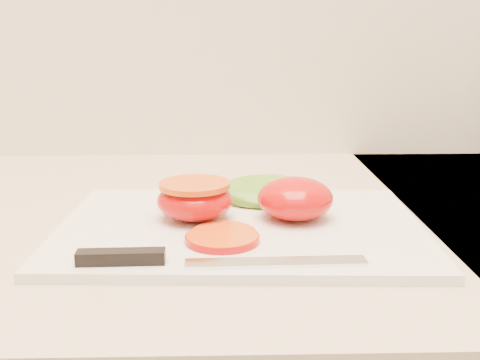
{
  "coord_description": "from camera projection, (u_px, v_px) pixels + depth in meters",
  "views": [
    {
      "loc": [
        -0.05,
        0.99,
        1.14
      ],
      "look_at": [
        -0.03,
        1.61,
        0.99
      ],
      "focal_mm": 45.0,
      "sensor_mm": 36.0,
      "label": 1
    }
  ],
  "objects": [
    {
      "name": "knife",
      "position": [
        182.0,
        259.0,
        0.53
      ],
      "size": [
        0.26,
        0.03,
        0.01
      ],
      "rotation": [
        0.0,
        0.0,
        0.03
      ],
      "color": "silver",
      "rests_on": "cutting_board"
    },
    {
      "name": "lettuce_leaf_0",
      "position": [
        268.0,
        191.0,
        0.72
      ],
      "size": [
        0.12,
        0.1,
        0.02
      ],
      "primitive_type": "ellipsoid",
      "rotation": [
        0.0,
        0.0,
        0.15
      ],
      "color": "#5A9C29",
      "rests_on": "cutting_board"
    },
    {
      "name": "tomato_half_dome",
      "position": [
        295.0,
        198.0,
        0.65
      ],
      "size": [
        0.08,
        0.08,
        0.05
      ],
      "primitive_type": "ellipsoid",
      "color": "#C70504",
      "rests_on": "cutting_board"
    },
    {
      "name": "tomato_slice_1",
      "position": [
        224.0,
        233.0,
        0.6
      ],
      "size": [
        0.06,
        0.06,
        0.01
      ],
      "primitive_type": "cylinder",
      "color": "orange",
      "rests_on": "cutting_board"
    },
    {
      "name": "tomato_slice_0",
      "position": [
        222.0,
        238.0,
        0.58
      ],
      "size": [
        0.07,
        0.07,
        0.01
      ],
      "primitive_type": "cylinder",
      "color": "orange",
      "rests_on": "cutting_board"
    },
    {
      "name": "tomato_half_cut",
      "position": [
        195.0,
        199.0,
        0.65
      ],
      "size": [
        0.08,
        0.08,
        0.04
      ],
      "color": "#C70504",
      "rests_on": "cutting_board"
    },
    {
      "name": "cutting_board",
      "position": [
        240.0,
        228.0,
        0.64
      ],
      "size": [
        0.39,
        0.29,
        0.01
      ],
      "primitive_type": "cube",
      "rotation": [
        0.0,
        0.0,
        -0.04
      ],
      "color": "white",
      "rests_on": "counter"
    }
  ]
}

